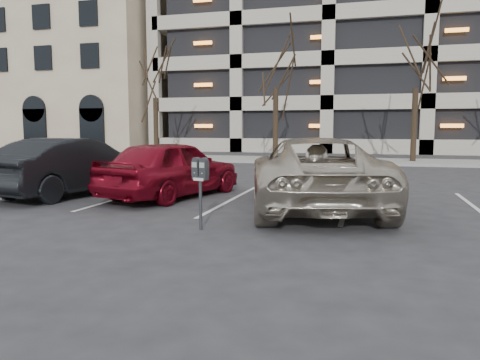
{
  "coord_description": "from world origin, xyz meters",
  "views": [
    {
      "loc": [
        1.85,
        -8.82,
        1.8
      ],
      "look_at": [
        -0.1,
        -1.72,
        0.96
      ],
      "focal_mm": 35.0,
      "sensor_mm": 36.0,
      "label": 1
    }
  ],
  "objects": [
    {
      "name": "tree_a",
      "position": [
        -10.0,
        16.0,
        5.57
      ],
      "size": [
        3.39,
        3.39,
        7.71
      ],
      "color": "black",
      "rests_on": "ground"
    },
    {
      "name": "sidewalk",
      "position": [
        0.0,
        16.0,
        0.06
      ],
      "size": [
        80.0,
        4.0,
        0.12
      ],
      "primitive_type": "cube",
      "color": "gray",
      "rests_on": "ground"
    },
    {
      "name": "office_building",
      "position": [
        -28.0,
        29.92,
        7.49
      ],
      "size": [
        26.0,
        16.2,
        15.0
      ],
      "color": "tan",
      "rests_on": "ground"
    },
    {
      "name": "tree_b",
      "position": [
        -3.0,
        16.0,
        6.25
      ],
      "size": [
        3.81,
        3.81,
        8.65
      ],
      "color": "black",
      "rests_on": "ground"
    },
    {
      "name": "car_dark",
      "position": [
        -5.71,
        1.94,
        0.76
      ],
      "size": [
        2.5,
        4.83,
        1.52
      ],
      "primitive_type": "imported",
      "rotation": [
        0.0,
        0.0,
        2.94
      ],
      "color": "black",
      "rests_on": "ground"
    },
    {
      "name": "ground",
      "position": [
        0.0,
        0.0,
        0.0
      ],
      "size": [
        140.0,
        140.0,
        0.0
      ],
      "primitive_type": "plane",
      "color": "#28282B",
      "rests_on": "ground"
    },
    {
      "name": "parking_meter",
      "position": [
        -0.96,
        -1.21,
        0.96
      ],
      "size": [
        0.34,
        0.22,
        1.25
      ],
      "rotation": [
        0.0,
        0.0,
        -0.34
      ],
      "color": "black",
      "rests_on": "ground"
    },
    {
      "name": "car_red",
      "position": [
        -3.01,
        2.26,
        0.75
      ],
      "size": [
        2.79,
        4.68,
        1.49
      ],
      "primitive_type": "imported",
      "rotation": [
        0.0,
        0.0,
        2.89
      ],
      "color": "maroon",
      "rests_on": "ground"
    },
    {
      "name": "suv_silver",
      "position": [
        0.69,
        1.53,
        0.79
      ],
      "size": [
        3.88,
        6.13,
        1.58
      ],
      "rotation": [
        0.0,
        0.0,
        3.38
      ],
      "color": "#BBB19F",
      "rests_on": "ground"
    },
    {
      "name": "tree_c",
      "position": [
        4.0,
        16.0,
        5.97
      ],
      "size": [
        3.64,
        3.64,
        8.27
      ],
      "color": "black",
      "rests_on": "ground"
    },
    {
      "name": "stall_lines",
      "position": [
        -1.4,
        2.3,
        0.01
      ],
      "size": [
        16.9,
        5.2,
        0.0
      ],
      "color": "silver",
      "rests_on": "ground"
    }
  ]
}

